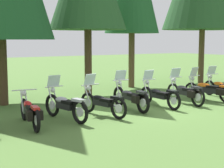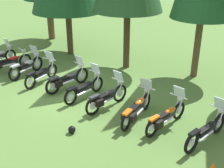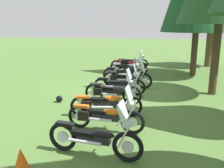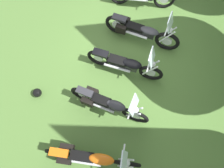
# 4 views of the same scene
# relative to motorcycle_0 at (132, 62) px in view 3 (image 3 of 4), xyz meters

# --- Properties ---
(ground_plane) EXTENTS (80.00, 80.00, 0.00)m
(ground_plane) POSITION_rel_motorcycle_0_xyz_m (5.82, 0.26, -0.45)
(ground_plane) COLOR #4C7033
(motorcycle_0) EXTENTS (0.64, 2.18, 1.34)m
(motorcycle_0) POSITION_rel_motorcycle_0_xyz_m (0.00, 0.00, 0.00)
(motorcycle_0) COLOR black
(motorcycle_0) RESTS_ON ground_plane
(motorcycle_1) EXTENTS (0.81, 2.37, 1.00)m
(motorcycle_1) POSITION_rel_motorcycle_0_xyz_m (1.32, -0.10, -0.00)
(motorcycle_1) COLOR black
(motorcycle_1) RESTS_ON ground_plane
(motorcycle_2) EXTENTS (0.71, 2.24, 1.38)m
(motorcycle_2) POSITION_rel_motorcycle_0_xyz_m (2.54, 0.12, 0.03)
(motorcycle_2) COLOR black
(motorcycle_2) RESTS_ON ground_plane
(motorcycle_3) EXTENTS (0.77, 2.19, 1.36)m
(motorcycle_3) POSITION_rel_motorcycle_0_xyz_m (3.86, 0.04, 0.01)
(motorcycle_3) COLOR black
(motorcycle_3) RESTS_ON ground_plane
(motorcycle_4) EXTENTS (0.68, 2.39, 1.39)m
(motorcycle_4) POSITION_rel_motorcycle_0_xyz_m (5.26, 0.34, 0.02)
(motorcycle_4) COLOR black
(motorcycle_4) RESTS_ON ground_plane
(motorcycle_5) EXTENTS (0.66, 2.27, 1.36)m
(motorcycle_5) POSITION_rel_motorcycle_0_xyz_m (6.48, 0.22, 0.01)
(motorcycle_5) COLOR black
(motorcycle_5) RESTS_ON ground_plane
(motorcycle_6) EXTENTS (0.63, 2.23, 1.38)m
(motorcycle_6) POSITION_rel_motorcycle_0_xyz_m (7.76, 0.11, 0.03)
(motorcycle_6) COLOR black
(motorcycle_6) RESTS_ON ground_plane
(motorcycle_7) EXTENTS (0.86, 2.35, 1.35)m
(motorcycle_7) POSITION_rel_motorcycle_0_xyz_m (9.14, 0.16, 0.02)
(motorcycle_7) COLOR black
(motorcycle_7) RESTS_ON ground_plane
(motorcycle_8) EXTENTS (0.70, 2.27, 1.35)m
(motorcycle_8) POSITION_rel_motorcycle_0_xyz_m (10.23, 0.35, 0.01)
(motorcycle_8) COLOR black
(motorcycle_8) RESTS_ON ground_plane
(motorcycle_9) EXTENTS (0.73, 2.31, 1.37)m
(motorcycle_9) POSITION_rel_motorcycle_0_xyz_m (11.64, 0.46, 0.00)
(motorcycle_9) COLOR black
(motorcycle_9) RESTS_ON ground_plane
(traffic_cone) EXTENTS (0.32, 0.32, 0.48)m
(traffic_cone) POSITION_rel_motorcycle_0_xyz_m (12.42, -0.94, -0.21)
(traffic_cone) COLOR #EA590F
(traffic_cone) RESTS_ON ground_plane
(dropped_helmet) EXTENTS (0.26, 0.26, 0.26)m
(dropped_helmet) POSITION_rel_motorcycle_0_xyz_m (7.97, -1.94, -0.32)
(dropped_helmet) COLOR black
(dropped_helmet) RESTS_ON ground_plane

